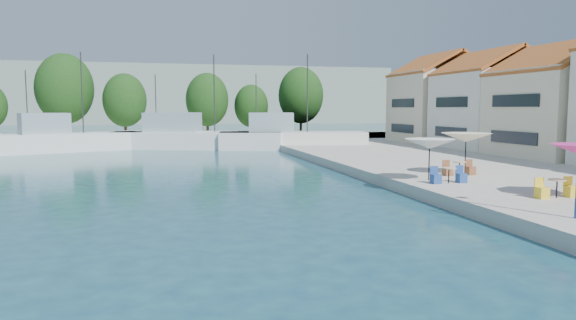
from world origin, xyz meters
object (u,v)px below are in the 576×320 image
object	(u,v)px
trawler_04	(289,139)
umbrella_cream	(466,138)
trawler_03	(194,139)
trawler_02	(65,141)
umbrella_white	(430,144)

from	to	relation	value
trawler_04	umbrella_cream	xyz separation A→B (m)	(3.49, -26.63, 1.56)
trawler_03	trawler_04	bearing A→B (deg)	1.10
umbrella_cream	trawler_02	bearing A→B (deg)	131.61
trawler_02	trawler_04	bearing A→B (deg)	-27.50
trawler_02	trawler_04	world-z (taller)	same
umbrella_white	umbrella_cream	distance (m)	3.70
trawler_04	umbrella_white	distance (m)	28.45
trawler_03	trawler_04	xyz separation A→B (m)	(9.61, -3.06, 0.00)
trawler_02	umbrella_cream	size ratio (longest dim) A/B	5.19
trawler_04	umbrella_cream	distance (m)	26.90
trawler_03	umbrella_white	world-z (taller)	trawler_03
trawler_02	umbrella_cream	world-z (taller)	trawler_02
trawler_03	trawler_04	size ratio (longest dim) A/B	1.19
umbrella_cream	trawler_03	bearing A→B (deg)	113.81
trawler_02	umbrella_white	bearing A→B (deg)	-75.52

